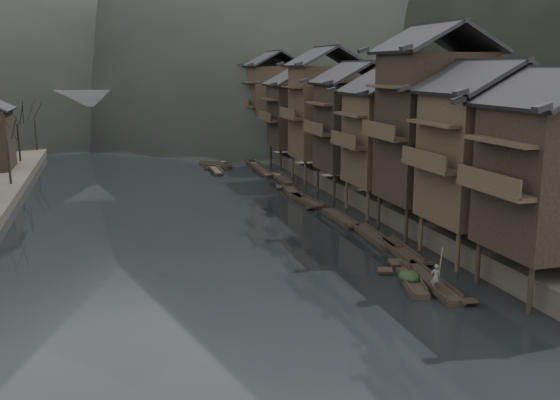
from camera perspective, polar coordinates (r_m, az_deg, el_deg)
name	(u,v)px	position (r m, az deg, el deg)	size (l,w,h in m)	color
water	(224,275)	(39.06, -5.14, -6.81)	(300.00, 300.00, 0.00)	black
right_bank	(422,154)	(87.75, 12.84, 4.08)	(40.00, 200.00, 1.80)	#2D2823
stilt_houses	(362,108)	(60.95, 7.52, 8.36)	(9.00, 67.60, 16.05)	black
moored_sampans	(303,195)	(61.57, 2.12, 0.43)	(3.10, 60.39, 0.47)	black
midriver_boats	(216,168)	(78.93, -5.89, 2.95)	(3.90, 10.04, 0.44)	black
stone_bridge	(145,112)	(108.85, -12.24, 7.83)	(40.00, 6.00, 9.00)	#4C4C4F
hero_sampan	(412,282)	(37.88, 11.96, -7.32)	(2.42, 5.38, 0.44)	black
cargo_heap	(409,271)	(37.85, 11.74, -6.38)	(1.18, 1.54, 0.71)	black
boatman	(436,274)	(36.30, 14.08, -6.54)	(0.59, 0.39, 1.61)	#4C4B4E
bamboo_pole	(442,230)	(35.69, 14.56, -2.65)	(0.06, 0.06, 3.98)	#8C7A51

